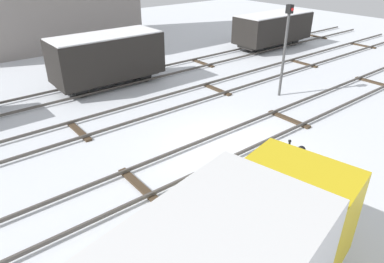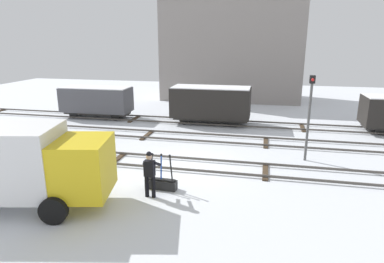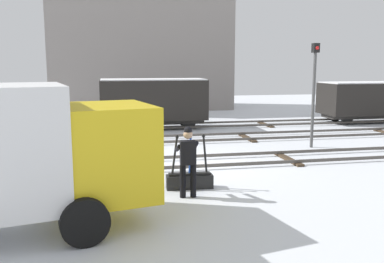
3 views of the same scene
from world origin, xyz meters
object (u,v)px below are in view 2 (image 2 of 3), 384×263
(delivery_truck, at_px, (27,163))
(freight_car_mid_siding, at_px, (96,100))
(freight_car_far_end, at_px, (211,103))
(switch_lever_frame, at_px, (161,183))
(rail_worker, at_px, (150,171))
(signal_post, at_px, (310,110))

(delivery_truck, relative_size, freight_car_mid_siding, 1.11)
(delivery_truck, height_order, freight_car_far_end, delivery_truck)
(switch_lever_frame, bearing_deg, delivery_truck, -146.96)
(rail_worker, bearing_deg, freight_car_mid_siding, 127.95)
(delivery_truck, distance_m, signal_post, 12.01)
(rail_worker, relative_size, signal_post, 0.44)
(rail_worker, bearing_deg, freight_car_far_end, 90.69)
(signal_post, bearing_deg, rail_worker, -138.84)
(signal_post, relative_size, freight_car_far_end, 0.77)
(freight_car_mid_siding, bearing_deg, switch_lever_frame, -53.40)
(switch_lever_frame, bearing_deg, rail_worker, -101.47)
(switch_lever_frame, distance_m, rail_worker, 1.07)
(rail_worker, xyz_separation_m, freight_car_mid_siding, (-8.11, 11.46, 0.32))
(freight_car_mid_siding, xyz_separation_m, freight_car_far_end, (8.50, -0.00, 0.13))
(switch_lever_frame, xyz_separation_m, freight_car_mid_siding, (-8.29, 10.73, 1.08))
(switch_lever_frame, relative_size, delivery_truck, 0.26)
(switch_lever_frame, bearing_deg, freight_car_far_end, 91.54)
(switch_lever_frame, xyz_separation_m, rail_worker, (-0.18, -0.73, 0.76))
(switch_lever_frame, relative_size, freight_car_mid_siding, 0.29)
(rail_worker, height_order, freight_car_far_end, freight_car_far_end)
(delivery_truck, bearing_deg, freight_car_mid_siding, 96.54)
(switch_lever_frame, distance_m, freight_car_far_end, 10.80)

